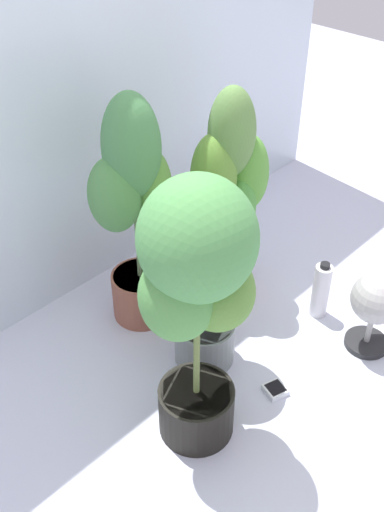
% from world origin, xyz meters
% --- Properties ---
extents(ground_plane, '(8.00, 8.00, 0.00)m').
position_xyz_m(ground_plane, '(0.00, 0.00, 0.00)').
color(ground_plane, silver).
rests_on(ground_plane, ground).
extents(mylar_back_wall, '(3.20, 0.01, 2.00)m').
position_xyz_m(mylar_back_wall, '(0.00, 0.86, 1.00)').
color(mylar_back_wall, silver).
rests_on(mylar_back_wall, ground).
extents(potted_plant_back_right, '(0.38, 0.27, 0.98)m').
position_xyz_m(potted_plant_back_right, '(0.37, 0.35, 0.56)').
color(potted_plant_back_right, '#975839').
rests_on(potted_plant_back_right, ground).
extents(potted_plant_front_left, '(0.46, 0.41, 1.04)m').
position_xyz_m(potted_plant_front_left, '(-0.30, -0.09, 0.66)').
color(potted_plant_front_left, black).
rests_on(potted_plant_front_left, ground).
extents(potted_plant_center, '(0.42, 0.40, 0.75)m').
position_xyz_m(potted_plant_center, '(-0.04, 0.13, 0.46)').
color(potted_plant_center, gray).
rests_on(potted_plant_center, ground).
extents(potted_plant_back_center, '(0.40, 0.31, 1.03)m').
position_xyz_m(potted_plant_back_center, '(-0.03, 0.50, 0.56)').
color(potted_plant_back_center, brown).
rests_on(potted_plant_back_center, ground).
extents(hygrometer_box, '(0.10, 0.10, 0.03)m').
position_xyz_m(hygrometer_box, '(0.03, -0.20, 0.01)').
color(hygrometer_box, white).
rests_on(hygrometer_box, ground).
extents(floor_fan, '(0.21, 0.21, 0.36)m').
position_xyz_m(floor_fan, '(0.49, -0.32, 0.24)').
color(floor_fan, '#252527').
rests_on(floor_fan, ground).
extents(nutrient_bottle, '(0.08, 0.08, 0.28)m').
position_xyz_m(nutrient_bottle, '(0.51, -0.06, 0.13)').
color(nutrient_bottle, white).
rests_on(nutrient_bottle, ground).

